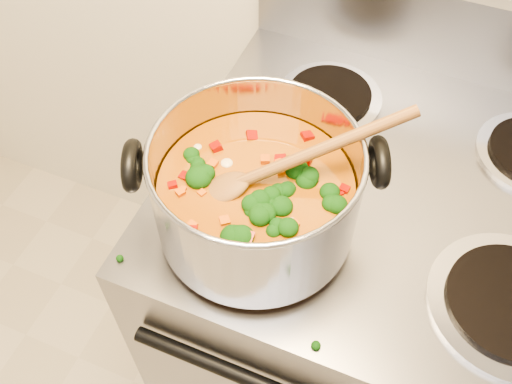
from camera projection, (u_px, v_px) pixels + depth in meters
electric_range at (365, 311)px, 1.27m from camera, size 0.75×0.68×1.08m
stockpot at (256, 193)px, 0.79m from camera, size 0.35×0.29×0.17m
wooden_spoon at (272, 169)px, 0.76m from camera, size 0.27×0.20×0.13m
cooktop_crumbs at (272, 277)px, 0.81m from camera, size 0.31×0.22×0.01m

